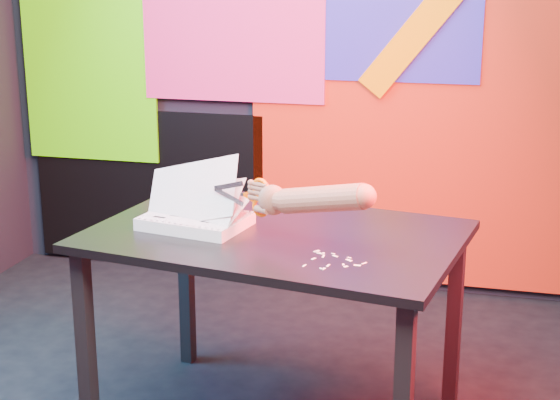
# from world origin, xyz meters

# --- Properties ---
(room) EXTENTS (3.01, 3.01, 2.71)m
(room) POSITION_xyz_m (0.00, 0.00, 1.35)
(room) COLOR black
(room) RESTS_ON ground
(backdrop) EXTENTS (2.88, 0.05, 2.08)m
(backdrop) POSITION_xyz_m (0.06, 1.46, 0.96)
(backdrop) COLOR red
(backdrop) RESTS_ON ground
(work_table) EXTENTS (1.35, 1.00, 0.75)m
(work_table) POSITION_xyz_m (0.35, -0.02, 0.66)
(work_table) COLOR black
(work_table) RESTS_ON ground
(printout_stack) EXTENTS (0.39, 0.31, 0.27)m
(printout_stack) POSITION_xyz_m (0.07, -0.03, 0.78)
(printout_stack) COLOR silver
(printout_stack) RESTS_ON work_table
(scissors) EXTENTS (0.22, 0.10, 0.13)m
(scissors) POSITION_xyz_m (0.31, -0.10, 0.89)
(scissors) COLOR #B0B0B0
(scissors) RESTS_ON printout_stack
(hand_forearm) EXTENTS (0.44, 0.22, 0.16)m
(hand_forearm) POSITION_xyz_m (0.52, -0.18, 0.92)
(hand_forearm) COLOR #8E5345
(hand_forearm) RESTS_ON work_table
(paper_clippings) EXTENTS (0.19, 0.18, 0.00)m
(paper_clippings) POSITION_xyz_m (0.59, -0.25, 0.75)
(paper_clippings) COLOR white
(paper_clippings) RESTS_ON work_table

